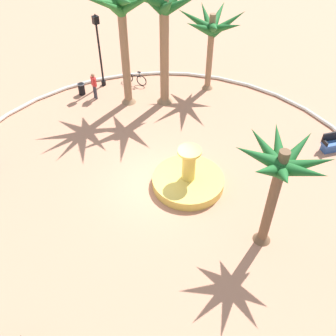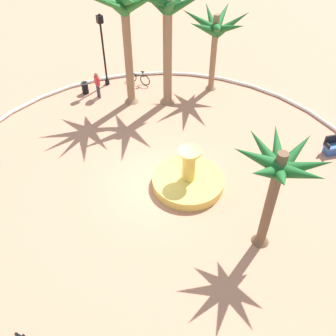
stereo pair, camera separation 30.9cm
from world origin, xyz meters
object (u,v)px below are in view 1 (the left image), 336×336
at_px(trash_bin, 82,89).
at_px(bicycle_red_frame, 135,78).
at_px(lamppost, 99,45).
at_px(fountain, 188,180).
at_px(bench_north, 336,144).
at_px(person_cyclist_helmet, 94,85).
at_px(palm_tree_by_curb, 212,29).
at_px(palm_tree_near_fountain, 280,170).
at_px(palm_tree_far_side, 164,20).
at_px(palm_tree_mid_plaza, 121,13).

distance_m(trash_bin, bicycle_red_frame, 3.44).
distance_m(lamppost, bicycle_red_frame, 3.04).
bearing_deg(bicycle_red_frame, fountain, 72.75).
xyz_separation_m(bench_north, lamppost, (6.61, -12.66, 2.32)).
distance_m(lamppost, trash_bin, 2.80).
distance_m(trash_bin, person_cyclist_helmet, 1.16).
bearing_deg(bicycle_red_frame, bench_north, 112.86).
bearing_deg(palm_tree_by_curb, fountain, 44.18).
xyz_separation_m(lamppost, bicycle_red_frame, (-1.71, 1.05, -2.28)).
bearing_deg(fountain, palm_tree_near_fountain, 96.75).
xyz_separation_m(palm_tree_by_curb, palm_tree_far_side, (3.12, -0.33, 1.11)).
bearing_deg(palm_tree_by_curb, palm_tree_mid_plaza, -17.04).
height_order(palm_tree_by_curb, lamppost, palm_tree_by_curb).
xyz_separation_m(palm_tree_near_fountain, palm_tree_by_curb, (-5.83, -10.37, 0.01)).
bearing_deg(bench_north, palm_tree_by_curb, -80.34).
height_order(bench_north, trash_bin, bench_north).
bearing_deg(palm_tree_far_side, bench_north, 117.35).
distance_m(palm_tree_far_side, person_cyclist_helmet, 5.81).
bearing_deg(palm_tree_far_side, palm_tree_mid_plaza, -33.25).
height_order(fountain, trash_bin, fountain).
height_order(palm_tree_far_side, person_cyclist_helmet, palm_tree_far_side).
bearing_deg(palm_tree_near_fountain, palm_tree_by_curb, -119.35).
xyz_separation_m(palm_tree_near_fountain, bicycle_red_frame, (-2.38, -13.49, -3.45)).
xyz_separation_m(fountain, bicycle_red_frame, (-2.88, -9.27, 0.08)).
bearing_deg(palm_tree_near_fountain, person_cyclist_helmet, -87.94).
xyz_separation_m(palm_tree_by_curb, trash_bin, (6.78, -3.96, -3.46)).
bearing_deg(bicycle_red_frame, palm_tree_far_side, 96.82).
bearing_deg(palm_tree_by_curb, bench_north, 99.66).
bearing_deg(palm_tree_far_side, lamppost, -61.91).
relative_size(palm_tree_near_fountain, person_cyclist_helmet, 2.96).
bearing_deg(fountain, palm_tree_far_side, -116.37).
relative_size(fountain, palm_tree_by_curb, 0.67).
height_order(palm_tree_far_side, lamppost, palm_tree_far_side).
bearing_deg(bench_north, trash_bin, -56.55).
xyz_separation_m(lamppost, person_cyclist_helmet, (1.15, 1.11, -1.73)).
bearing_deg(palm_tree_by_curb, lamppost, -38.88).
relative_size(palm_tree_near_fountain, palm_tree_far_side, 0.72).
height_order(trash_bin, person_cyclist_helmet, person_cyclist_helmet).
xyz_separation_m(palm_tree_mid_plaza, lamppost, (0.25, -2.66, -2.67)).
bearing_deg(palm_tree_far_side, palm_tree_by_curb, 174.01).
bearing_deg(palm_tree_mid_plaza, person_cyclist_helmet, -47.94).
distance_m(palm_tree_mid_plaza, palm_tree_far_side, 2.19).
relative_size(fountain, trash_bin, 4.54).
bearing_deg(person_cyclist_helmet, trash_bin, -62.64).
bearing_deg(trash_bin, palm_tree_near_fountain, 93.81).
bearing_deg(palm_tree_near_fountain, bench_north, -165.55).
bearing_deg(person_cyclist_helmet, palm_tree_far_side, 139.52).
relative_size(palm_tree_by_curb, person_cyclist_helmet, 2.97).
bearing_deg(palm_tree_far_side, trash_bin, -44.76).
bearing_deg(palm_tree_by_curb, person_cyclist_helmet, -25.81).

